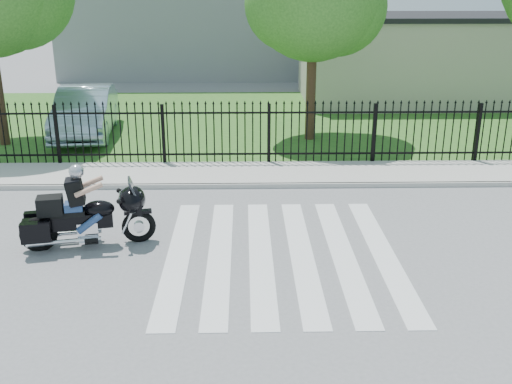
{
  "coord_description": "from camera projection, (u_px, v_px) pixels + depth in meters",
  "views": [
    {
      "loc": [
        -0.71,
        -10.6,
        5.04
      ],
      "look_at": [
        -0.47,
        0.85,
        1.0
      ],
      "focal_mm": 42.0,
      "sensor_mm": 36.0,
      "label": 1
    }
  ],
  "objects": [
    {
      "name": "motorcycle_rider",
      "position": [
        83.0,
        213.0,
        11.83
      ],
      "size": [
        2.63,
        1.2,
        1.76
      ],
      "rotation": [
        0.0,
        0.0,
        0.19
      ],
      "color": "black",
      "rests_on": "ground"
    },
    {
      "name": "building_low_roof",
      "position": [
        422.0,
        17.0,
        25.71
      ],
      "size": [
        10.2,
        6.2,
        0.2
      ],
      "primitive_type": "cube",
      "color": "black",
      "rests_on": "building_low"
    },
    {
      "name": "curb",
      "position": [
        272.0,
        186.0,
        15.44
      ],
      "size": [
        40.0,
        0.12,
        0.12
      ],
      "primitive_type": "cube",
      "color": "#ADAAA3",
      "rests_on": "ground"
    },
    {
      "name": "crosswalk",
      "position": [
        281.0,
        254.0,
        11.68
      ],
      "size": [
        5.0,
        5.5,
        0.01
      ],
      "primitive_type": null,
      "color": "silver",
      "rests_on": "ground"
    },
    {
      "name": "iron_fence",
      "position": [
        269.0,
        135.0,
        17.04
      ],
      "size": [
        26.0,
        0.04,
        1.8
      ],
      "color": "black",
      "rests_on": "ground"
    },
    {
      "name": "ground",
      "position": [
        281.0,
        255.0,
        11.68
      ],
      "size": [
        120.0,
        120.0,
        0.0
      ],
      "primitive_type": "plane",
      "color": "slate",
      "rests_on": "ground"
    },
    {
      "name": "sidewalk",
      "position": [
        270.0,
        174.0,
        16.38
      ],
      "size": [
        40.0,
        2.0,
        0.12
      ],
      "primitive_type": "cube",
      "color": "#ADAAA3",
      "rests_on": "ground"
    },
    {
      "name": "parked_car",
      "position": [
        85.0,
        112.0,
        20.35
      ],
      "size": [
        2.24,
        5.14,
        1.64
      ],
      "primitive_type": "imported",
      "rotation": [
        0.0,
        0.0,
        0.1
      ],
      "color": "#A0BCCA",
      "rests_on": "grass_strip"
    },
    {
      "name": "grass_strip",
      "position": [
        262.0,
        120.0,
        22.99
      ],
      "size": [
        40.0,
        12.0,
        0.02
      ],
      "primitive_type": "cube",
      "color": "#285B1F",
      "rests_on": "ground"
    },
    {
      "name": "building_low",
      "position": [
        418.0,
        60.0,
        26.32
      ],
      "size": [
        10.0,
        6.0,
        3.5
      ],
      "primitive_type": "cube",
      "color": "#B5AC97",
      "rests_on": "ground"
    }
  ]
}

